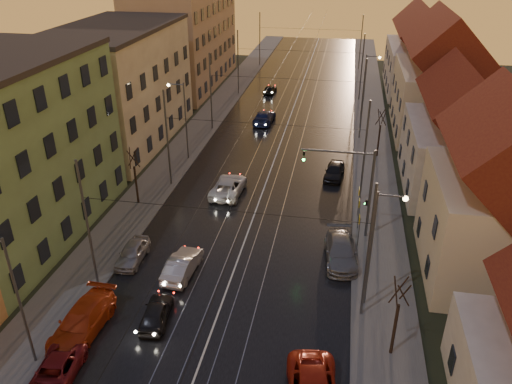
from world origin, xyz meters
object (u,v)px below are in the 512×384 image
Objects in this scene: driving_car_4 at (270,89)px; parked_right_1 at (341,251)px; driving_car_3 at (264,117)px; parked_left_2 at (82,321)px; driving_car_1 at (182,265)px; driving_car_0 at (156,313)px; parked_left_3 at (132,253)px; street_lamp_3 at (367,81)px; parked_left_1 at (55,374)px; street_lamp_2 at (182,114)px; street_lamp_1 at (377,239)px; traffic_light_mast at (357,183)px; parked_right_2 at (334,171)px; street_lamp_0 at (11,290)px; driving_car_2 at (228,186)px.

parked_right_1 reaches higher than driving_car_4.
parked_left_2 reaches higher than driving_car_3.
driving_car_1 is at bearing 60.30° from parked_left_2.
parked_right_1 is (10.66, 8.31, 0.13)m from driving_car_0.
driving_car_1 is at bearing -14.11° from parked_left_3.
driving_car_3 is 38.02m from parked_left_2.
street_lamp_3 is at bearing 150.54° from driving_car_4.
driving_car_3 reaches higher than parked_left_1.
parked_left_2 is (-3.87, -1.64, 0.15)m from driving_car_0.
street_lamp_2 is 1.47× the size of parked_left_2.
driving_car_0 is (-12.58, -3.71, -4.25)m from street_lamp_1.
driving_car_3 reaches higher than driving_car_4.
parked_right_2 is (-1.79, 10.22, -3.89)m from traffic_light_mast.
driving_car_0 is 13.51m from parked_right_1.
street_lamp_1 is 47.31m from driving_car_4.
street_lamp_0 reaches higher than driving_car_2.
street_lamp_1 and street_lamp_2 have the same top height.
driving_car_4 is at bearing -85.24° from driving_car_2.
street_lamp_0 is at bearing -114.38° from parked_right_2.
parked_left_2 reaches higher than parked_right_1.
driving_car_0 is at bearing -76.64° from street_lamp_2.
driving_car_1 is 0.82× the size of parked_left_2.
street_lamp_1 reaches higher than driving_car_2.
driving_car_0 is at bearing 37.30° from street_lamp_0.
driving_car_2 reaches higher than parked_left_1.
driving_car_3 is 30.79m from parked_left_3.
driving_car_3 is (-12.00, 32.41, -4.12)m from street_lamp_1.
parked_left_3 is (-4.43, -30.47, -0.10)m from driving_car_3.
street_lamp_0 is 1.80× the size of driving_car_1.
driving_car_2 is 22.63m from parked_left_1.
driving_car_3 is 0.97× the size of parked_left_2.
street_lamp_0 and street_lamp_2 have the same top height.
driving_car_3 is 1.27× the size of parked_right_2.
street_lamp_1 is 1.93× the size of parked_right_2.
driving_car_3 is (6.21, 40.41, -4.12)m from street_lamp_0.
street_lamp_3 reaches higher than parked_left_1.
traffic_light_mast is 1.33× the size of parked_left_2.
street_lamp_2 is 1.80× the size of driving_car_1.
parked_right_1 is at bearing 112.72° from street_lamp_1.
street_lamp_3 is 26.11m from driving_car_2.
street_lamp_0 is at bearing -148.19° from parked_right_1.
parked_right_1 is at bearing -103.42° from traffic_light_mast.
street_lamp_1 is 6.47m from parked_right_1.
parked_left_2 is at bearing 61.42° from driving_car_1.
parked_left_1 is 1.12× the size of parked_left_3.
parked_right_2 is (-2.90, -17.78, -4.18)m from street_lamp_3.
driving_car_4 is at bearing 78.89° from street_lamp_2.
street_lamp_1 reaches higher than driving_car_4.
driving_car_4 is at bearing 81.48° from parked_left_1.
street_lamp_3 is at bearing 67.52° from street_lamp_0.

